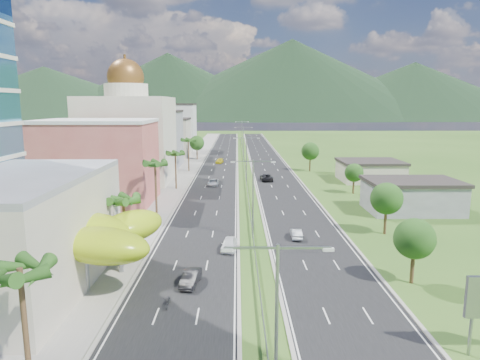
{
  "coord_description": "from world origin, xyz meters",
  "views": [
    {
      "loc": [
        -2.18,
        -46.85,
        18.4
      ],
      "look_at": [
        -1.72,
        17.02,
        7.0
      ],
      "focal_mm": 32.0,
      "sensor_mm": 36.0,
      "label": 1
    }
  ],
  "objects": [
    {
      "name": "ground",
      "position": [
        0.0,
        0.0,
        0.0
      ],
      "size": [
        500.0,
        500.0,
        0.0
      ],
      "primitive_type": "plane",
      "color": "#2D5119",
      "rests_on": "ground"
    },
    {
      "name": "road_left",
      "position": [
        -7.5,
        90.0,
        0.02
      ],
      "size": [
        11.0,
        260.0,
        0.04
      ],
      "primitive_type": "cube",
      "color": "black",
      "rests_on": "ground"
    },
    {
      "name": "road_right",
      "position": [
        7.5,
        90.0,
        0.02
      ],
      "size": [
        11.0,
        260.0,
        0.04
      ],
      "primitive_type": "cube",
      "color": "black",
      "rests_on": "ground"
    },
    {
      "name": "sidewalk_left",
      "position": [
        -17.0,
        90.0,
        0.06
      ],
      "size": [
        7.0,
        260.0,
        0.12
      ],
      "primitive_type": "cube",
      "color": "gray",
      "rests_on": "ground"
    },
    {
      "name": "median_guardrail",
      "position": [
        0.0,
        71.99,
        0.62
      ],
      "size": [
        0.1,
        216.06,
        0.76
      ],
      "color": "gray",
      "rests_on": "ground"
    },
    {
      "name": "streetlight_median_a",
      "position": [
        0.0,
        -25.0,
        6.75
      ],
      "size": [
        6.04,
        0.25,
        11.0
      ],
      "color": "gray",
      "rests_on": "ground"
    },
    {
      "name": "streetlight_median_b",
      "position": [
        0.0,
        10.0,
        6.75
      ],
      "size": [
        6.04,
        0.25,
        11.0
      ],
      "color": "gray",
      "rests_on": "ground"
    },
    {
      "name": "streetlight_median_c",
      "position": [
        0.0,
        50.0,
        6.75
      ],
      "size": [
        6.04,
        0.25,
        11.0
      ],
      "color": "gray",
      "rests_on": "ground"
    },
    {
      "name": "streetlight_median_d",
      "position": [
        0.0,
        95.0,
        6.75
      ],
      "size": [
        6.04,
        0.25,
        11.0
      ],
      "color": "gray",
      "rests_on": "ground"
    },
    {
      "name": "streetlight_median_e",
      "position": [
        0.0,
        140.0,
        6.75
      ],
      "size": [
        6.04,
        0.25,
        11.0
      ],
      "color": "gray",
      "rests_on": "ground"
    },
    {
      "name": "lime_canopy",
      "position": [
        -20.0,
        -4.0,
        4.99
      ],
      "size": [
        18.0,
        15.0,
        7.4
      ],
      "color": "#9DBC12",
      "rests_on": "ground"
    },
    {
      "name": "pink_shophouse",
      "position": [
        -28.0,
        32.0,
        7.5
      ],
      "size": [
        20.0,
        15.0,
        15.0
      ],
      "primitive_type": "cube",
      "color": "#B7504B",
      "rests_on": "ground"
    },
    {
      "name": "domed_building",
      "position": [
        -28.0,
        55.0,
        11.35
      ],
      "size": [
        20.0,
        20.0,
        28.7
      ],
      "color": "beige",
      "rests_on": "ground"
    },
    {
      "name": "midrise_grey",
      "position": [
        -27.0,
        80.0,
        8.0
      ],
      "size": [
        16.0,
        15.0,
        16.0
      ],
      "primitive_type": "cube",
      "color": "gray",
      "rests_on": "ground"
    },
    {
      "name": "midrise_beige",
      "position": [
        -27.0,
        102.0,
        6.5
      ],
      "size": [
        16.0,
        15.0,
        13.0
      ],
      "primitive_type": "cube",
      "color": "#B6A796",
      "rests_on": "ground"
    },
    {
      "name": "midrise_white",
      "position": [
        -27.0,
        125.0,
        9.0
      ],
      "size": [
        16.0,
        15.0,
        18.0
      ],
      "primitive_type": "cube",
      "color": "silver",
      "rests_on": "ground"
    },
    {
      "name": "shed_near",
      "position": [
        28.0,
        25.0,
        2.5
      ],
      "size": [
        15.0,
        10.0,
        5.0
      ],
      "primitive_type": "cube",
      "color": "gray",
      "rests_on": "ground"
    },
    {
      "name": "shed_far",
      "position": [
        30.0,
        55.0,
        2.2
      ],
      "size": [
        14.0,
        12.0,
        4.4
      ],
      "primitive_type": "cube",
      "color": "#B6A796",
      "rests_on": "ground"
    },
    {
      "name": "palm_tree_a",
      "position": [
        -15.5,
        -22.0,
        8.02
      ],
      "size": [
        3.6,
        3.6,
        9.1
      ],
      "color": "#47301C",
      "rests_on": "ground"
    },
    {
      "name": "palm_tree_b",
      "position": [
        -15.5,
        2.0,
        7.06
      ],
      "size": [
        3.6,
        3.6,
        8.1
      ],
      "color": "#47301C",
      "rests_on": "ground"
    },
    {
      "name": "palm_tree_c",
      "position": [
        -15.5,
        22.0,
        8.5
      ],
      "size": [
        3.6,
        3.6,
        9.6
      ],
      "color": "#47301C",
      "rests_on": "ground"
    },
    {
      "name": "palm_tree_d",
      "position": [
        -15.5,
        45.0,
        7.54
      ],
      "size": [
        3.6,
        3.6,
        8.6
      ],
      "color": "#47301C",
      "rests_on": "ground"
    },
    {
      "name": "palm_tree_e",
      "position": [
        -15.5,
        70.0,
        8.31
      ],
      "size": [
        3.6,
        3.6,
        9.4
      ],
      "color": "#47301C",
      "rests_on": "ground"
    },
    {
      "name": "leafy_tree_lfar",
      "position": [
        -15.5,
        95.0,
        5.58
      ],
      "size": [
        4.9,
        4.9,
        8.05
      ],
      "color": "#47301C",
      "rests_on": "ground"
    },
    {
      "name": "leafy_tree_ra",
      "position": [
        16.0,
        -5.0,
        4.78
      ],
      "size": [
        4.2,
        4.2,
        6.9
      ],
      "color": "#47301C",
      "rests_on": "ground"
    },
    {
      "name": "leafy_tree_rb",
      "position": [
        19.0,
        12.0,
        5.18
      ],
      "size": [
        4.55,
        4.55,
        7.47
      ],
      "color": "#47301C",
      "rests_on": "ground"
    },
    {
      "name": "leafy_tree_rc",
      "position": [
        22.0,
        40.0,
        4.37
      ],
      "size": [
        3.85,
        3.85,
        6.33
      ],
      "color": "#47301C",
      "rests_on": "ground"
    },
    {
      "name": "leafy_tree_rd",
      "position": [
        18.0,
        70.0,
        5.58
      ],
      "size": [
        4.9,
        4.9,
        8.05
      ],
      "color": "#47301C",
      "rests_on": "ground"
    },
    {
      "name": "mountain_ridge",
      "position": [
        60.0,
        450.0,
        0.0
      ],
      "size": [
        860.0,
        140.0,
        90.0
      ],
      "primitive_type": null,
      "color": "black",
      "rests_on": "ground"
    },
    {
      "name": "car_white_near_left",
      "position": [
        -3.2,
        5.3,
        0.8
      ],
      "size": [
        2.28,
        4.63,
        1.52
      ],
      "primitive_type": "imported",
      "rotation": [
        0.0,
        0.0,
        -0.11
      ],
      "color": "white",
      "rests_on": "road_left"
    },
    {
      "name": "car_dark_left",
      "position": [
        -6.96,
        -5.33,
        0.77
      ],
      "size": [
        2.07,
        4.57,
        1.45
      ],
      "primitive_type": "imported",
      "rotation": [
        0.0,
        0.0,
        -0.12
      ],
      "color": "black",
      "rests_on": "road_left"
    },
    {
      "name": "car_silver_mid_left",
      "position": [
        -7.67,
        48.92,
        0.74
      ],
      "size": [
        2.63,
        5.19,
        1.4
      ],
      "primitive_type": "imported",
      "rotation": [
        0.0,
        0.0,
        -0.06
      ],
      "color": "#B9BCC1",
      "rests_on": "road_left"
    },
    {
      "name": "car_yellow_far_left",
      "position": [
        -7.65,
        86.19,
        0.71
      ],
      "size": [
        2.63,
        4.89,
        1.35
      ],
      "primitive_type": "imported",
      "rotation": [
        0.0,
        0.0,
        -0.17
      ],
      "color": "gold",
      "rests_on": "road_left"
    },
    {
      "name": "car_silver_right",
      "position": [
        6.02,
        10.08,
        0.69
      ],
      "size": [
        1.48,
        3.99,
        1.3
      ],
      "primitive_type": "imported",
      "rotation": [
        0.0,
        0.0,
        3.12
      ],
      "color": "#A1A4A9",
      "rests_on": "road_right"
    },
    {
      "name": "car_dark_far_right",
      "position": [
        4.96,
        55.22,
        0.84
      ],
      "size": [
        3.04,
        5.95,
        1.61
      ],
      "primitive_type": "imported",
      "rotation": [
        0.0,
        0.0,
        3.21
      ],
      "color": "black",
      "rests_on": "road_right"
    },
    {
      "name": "motorcycle",
      "position": [
        -8.51,
        -10.21,
        0.67
      ],
      "size": [
        0.61,
        1.98,
        1.26
      ],
      "primitive_type": "imported",
      "rotation": [
        0.0,
        0.0,
        -0.0
      ],
      "color": "black",
      "rests_on": "road_left"
    }
  ]
}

